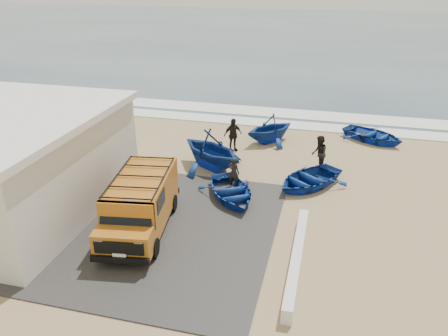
# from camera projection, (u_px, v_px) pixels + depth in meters

# --- Properties ---
(ground) EXTENTS (160.00, 160.00, 0.00)m
(ground) POSITION_uv_depth(u_px,v_px,m) (189.00, 206.00, 19.26)
(ground) COLOR tan
(slab) EXTENTS (12.00, 10.00, 0.05)m
(slab) POSITION_uv_depth(u_px,v_px,m) (128.00, 223.00, 17.94)
(slab) COLOR #383633
(slab) RESTS_ON ground
(ocean) EXTENTS (180.00, 88.00, 0.01)m
(ocean) POSITION_uv_depth(u_px,v_px,m) (302.00, 34.00, 68.54)
(ocean) COLOR #385166
(ocean) RESTS_ON ground
(surf_line) EXTENTS (180.00, 1.60, 0.06)m
(surf_line) POSITION_uv_depth(u_px,v_px,m) (245.00, 121.00, 29.81)
(surf_line) COLOR white
(surf_line) RESTS_ON ground
(surf_wash) EXTENTS (180.00, 2.20, 0.04)m
(surf_wash) POSITION_uv_depth(u_px,v_px,m) (251.00, 111.00, 32.01)
(surf_wash) COLOR white
(surf_wash) RESTS_ON ground
(building) EXTENTS (8.40, 9.40, 4.30)m
(building) POSITION_uv_depth(u_px,v_px,m) (2.00, 163.00, 18.27)
(building) COLOR silver
(building) RESTS_ON ground
(parapet) EXTENTS (0.35, 6.00, 0.55)m
(parapet) POSITION_uv_depth(u_px,v_px,m) (297.00, 258.00, 15.39)
(parapet) COLOR silver
(parapet) RESTS_ON ground
(van) EXTENTS (2.80, 5.51, 2.26)m
(van) POSITION_uv_depth(u_px,v_px,m) (140.00, 202.00, 17.15)
(van) COLOR #B1671A
(van) RESTS_ON ground
(boat_near_left) EXTENTS (4.03, 4.38, 0.74)m
(boat_near_left) POSITION_uv_depth(u_px,v_px,m) (231.00, 191.00, 19.75)
(boat_near_left) COLOR navy
(boat_near_left) RESTS_ON ground
(boat_near_right) EXTENTS (4.43, 4.66, 0.79)m
(boat_near_right) POSITION_uv_depth(u_px,v_px,m) (308.00, 179.00, 20.89)
(boat_near_right) COLOR navy
(boat_near_right) RESTS_ON ground
(boat_mid_left) EXTENTS (5.20, 5.03, 2.10)m
(boat_mid_left) POSITION_uv_depth(u_px,v_px,m) (211.00, 149.00, 22.54)
(boat_mid_left) COLOR navy
(boat_mid_left) RESTS_ON ground
(boat_far_left) EXTENTS (4.30, 4.33, 1.73)m
(boat_far_left) POSITION_uv_depth(u_px,v_px,m) (270.00, 128.00, 26.03)
(boat_far_left) COLOR navy
(boat_far_left) RESTS_ON ground
(boat_far_right) EXTENTS (4.56, 4.23, 0.77)m
(boat_far_right) POSITION_uv_depth(u_px,v_px,m) (373.00, 135.00, 26.33)
(boat_far_right) COLOR navy
(boat_far_right) RESTS_ON ground
(fisherman_front) EXTENTS (0.63, 0.48, 1.55)m
(fisherman_front) POSITION_uv_depth(u_px,v_px,m) (234.00, 173.00, 20.63)
(fisherman_front) COLOR black
(fisherman_front) RESTS_ON ground
(fisherman_middle) EXTENTS (0.80, 0.98, 1.90)m
(fisherman_middle) POSITION_uv_depth(u_px,v_px,m) (319.00, 154.00, 22.26)
(fisherman_middle) COLOR black
(fisherman_middle) RESTS_ON ground
(fisherman_back) EXTENTS (1.16, 1.11, 1.94)m
(fisherman_back) POSITION_uv_depth(u_px,v_px,m) (233.00, 135.00, 24.71)
(fisherman_back) COLOR black
(fisherman_back) RESTS_ON ground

